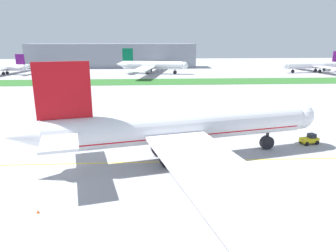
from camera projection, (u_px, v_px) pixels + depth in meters
The scene contains 14 objects.
ground_plane at pixel (197, 160), 59.59m from camera, with size 600.00×600.00×0.00m, color #9E9EA3.
apron_taxi_line at pixel (197, 161), 59.26m from camera, with size 280.00×0.36×0.01m, color yellow.
grass_median_strip at pixel (167, 82), 165.61m from camera, with size 320.00×24.00×0.10m, color #2D6628.
airliner_foreground at pixel (178, 127), 58.62m from camera, with size 58.60×94.62×18.87m.
pushback_tug at pixel (310, 139), 68.62m from camera, with size 5.70×3.08×2.30m.
ground_crew_wingwalker_port at pixel (187, 138), 69.61m from camera, with size 0.50×0.41×1.60m.
traffic_cone_near_nose at pixel (38, 211), 41.69m from camera, with size 0.36×0.36×0.58m.
service_truck_baggage_loader at pixel (141, 98), 112.64m from camera, with size 6.41×4.16×2.80m.
service_truck_fuel_bowser at pixel (206, 113), 90.20m from camera, with size 6.08×2.88×2.67m.
service_truck_catering_van at pixel (144, 109), 94.70m from camera, with size 5.43×4.00×3.16m.
parked_airliner_far_centre at pixel (2, 68), 196.25m from camera, with size 38.48×61.40×12.71m.
parked_airliner_far_right at pixel (151, 65), 200.40m from camera, with size 46.46×74.02×15.94m.
parked_airliner_far_outer at pixel (315, 65), 208.86m from camera, with size 47.32×76.77×13.78m.
terminal_building at pixel (113, 56), 241.60m from camera, with size 126.92×20.00×18.00m, color gray.
Camera 1 is at (-8.65, -55.15, 22.53)m, focal length 33.51 mm.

